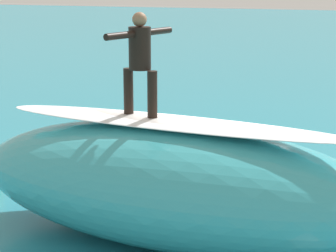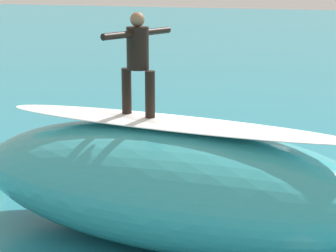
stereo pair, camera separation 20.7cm
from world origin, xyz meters
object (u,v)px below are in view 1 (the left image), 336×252
object	(u,v)px
surfboard_paddling	(188,170)
surfer_paddling	(191,161)
surfboard_riding	(141,119)
surfer_riding	(140,56)

from	to	relation	value
surfboard_paddling	surfer_paddling	bearing A→B (deg)	-180.00
surfboard_riding	surfboard_paddling	distance (m)	3.73
surfboard_riding	surfboard_paddling	world-z (taller)	surfboard_riding
surfer_riding	surfboard_paddling	bearing A→B (deg)	-67.03
surfer_riding	surfer_paddling	xyz separation A→B (m)	(0.17, -3.39, -2.54)
surfboard_paddling	surfboard_riding	bearing A→B (deg)	22.71
surfboard_riding	surfer_riding	xyz separation A→B (m)	(0.00, 0.00, 0.92)
surfer_paddling	surfboard_paddling	bearing A→B (deg)	0.00
surfboard_riding	surfer_riding	bearing A→B (deg)	95.22
surfboard_paddling	surfer_paddling	distance (m)	0.20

